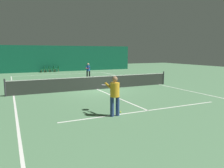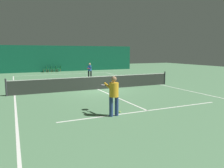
# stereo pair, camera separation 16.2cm
# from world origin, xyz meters

# --- Properties ---
(ground_plane) EXTENTS (60.00, 60.00, 0.00)m
(ground_plane) POSITION_xyz_m (0.00, 0.00, 0.00)
(ground_plane) COLOR #56845B
(backdrop_curtain) EXTENTS (23.00, 0.12, 3.54)m
(backdrop_curtain) POSITION_xyz_m (0.00, 15.99, 1.77)
(backdrop_curtain) COLOR #0F5138
(backdrop_curtain) RESTS_ON ground
(court_line_baseline_far) EXTENTS (11.00, 0.10, 0.00)m
(court_line_baseline_far) POSITION_xyz_m (0.00, 11.90, 0.00)
(court_line_baseline_far) COLOR white
(court_line_baseline_far) RESTS_ON ground
(court_line_service_far) EXTENTS (8.25, 0.10, 0.00)m
(court_line_service_far) POSITION_xyz_m (0.00, 6.40, 0.00)
(court_line_service_far) COLOR white
(court_line_service_far) RESTS_ON ground
(court_line_service_near) EXTENTS (8.25, 0.10, 0.00)m
(court_line_service_near) POSITION_xyz_m (0.00, -6.40, 0.00)
(court_line_service_near) COLOR white
(court_line_service_near) RESTS_ON ground
(court_line_sideline_left) EXTENTS (0.10, 23.80, 0.00)m
(court_line_sideline_left) POSITION_xyz_m (-5.50, 0.00, 0.00)
(court_line_sideline_left) COLOR white
(court_line_sideline_left) RESTS_ON ground
(court_line_sideline_right) EXTENTS (0.10, 23.80, 0.00)m
(court_line_sideline_right) POSITION_xyz_m (5.50, 0.00, 0.00)
(court_line_sideline_right) COLOR white
(court_line_sideline_right) RESTS_ON ground
(court_line_centre) EXTENTS (0.10, 12.80, 0.00)m
(court_line_centre) POSITION_xyz_m (0.00, 0.00, 0.00)
(court_line_centre) COLOR white
(court_line_centre) RESTS_ON ground
(tennis_net) EXTENTS (12.00, 0.10, 1.07)m
(tennis_net) POSITION_xyz_m (0.00, 0.00, 0.51)
(tennis_net) COLOR #2D332D
(tennis_net) RESTS_ON ground
(player_near) EXTENTS (0.45, 1.37, 1.68)m
(player_near) POSITION_xyz_m (-1.76, -6.48, 0.98)
(player_near) COLOR navy
(player_near) RESTS_ON ground
(player_far) EXTENTS (0.87, 1.32, 1.55)m
(player_far) POSITION_xyz_m (1.61, 6.53, 0.90)
(player_far) COLOR black
(player_far) RESTS_ON ground
(courtside_chair_0) EXTENTS (0.44, 0.44, 0.84)m
(courtside_chair_0) POSITION_xyz_m (-1.56, 15.44, 0.49)
(courtside_chair_0) COLOR brown
(courtside_chair_0) RESTS_ON ground
(courtside_chair_1) EXTENTS (0.44, 0.44, 0.84)m
(courtside_chair_1) POSITION_xyz_m (-0.94, 15.44, 0.49)
(courtside_chair_1) COLOR brown
(courtside_chair_1) RESTS_ON ground
(courtside_chair_2) EXTENTS (0.44, 0.44, 0.84)m
(courtside_chair_2) POSITION_xyz_m (-0.31, 15.44, 0.49)
(courtside_chair_2) COLOR brown
(courtside_chair_2) RESTS_ON ground
(courtside_chair_3) EXTENTS (0.44, 0.44, 0.84)m
(courtside_chair_3) POSITION_xyz_m (0.31, 15.44, 0.49)
(courtside_chair_3) COLOR brown
(courtside_chair_3) RESTS_ON ground
(tennis_ball) EXTENTS (0.07, 0.07, 0.07)m
(tennis_ball) POSITION_xyz_m (-1.31, -6.17, 0.03)
(tennis_ball) COLOR #D1DB33
(tennis_ball) RESTS_ON ground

